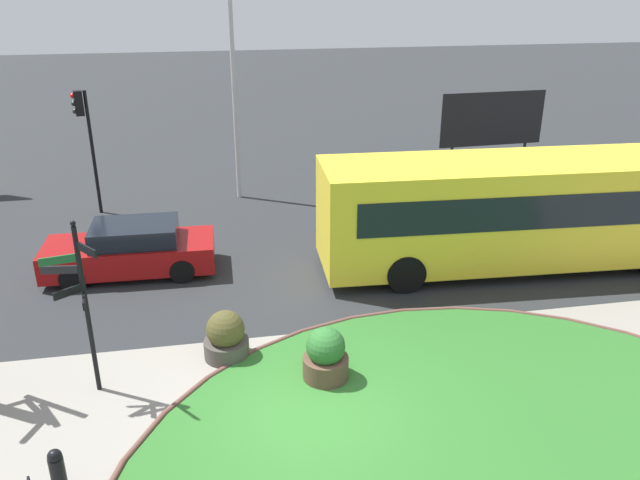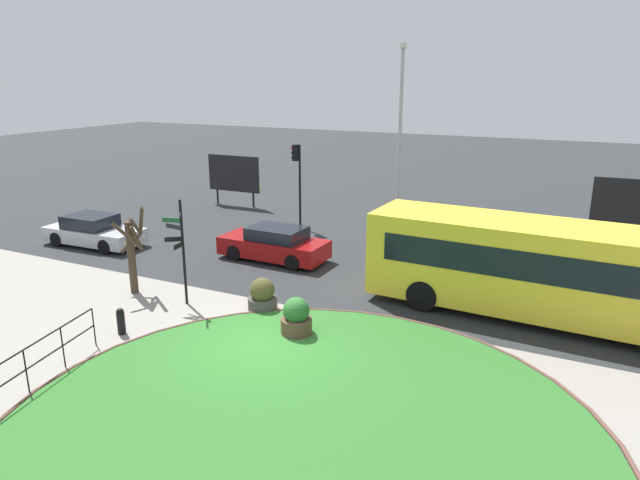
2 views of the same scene
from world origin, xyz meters
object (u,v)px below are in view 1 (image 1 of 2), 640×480
at_px(signpost_directional, 81,297).
at_px(billboard_left, 492,120).
at_px(bollard_foreground, 58,471).
at_px(lamppost_tall, 233,66).
at_px(car_near_lane, 131,250).
at_px(planter_kerbside, 226,337).
at_px(bus_yellow, 522,209).
at_px(traffic_light_near, 85,125).
at_px(planter_near_signpost, 326,358).

distance_m(signpost_directional, billboard_left, 18.96).
height_order(bollard_foreground, lamppost_tall, lamppost_tall).
relative_size(bollard_foreground, car_near_lane, 0.18).
relative_size(bollard_foreground, planter_kerbside, 0.76).
bearing_deg(lamppost_tall, car_near_lane, -119.28).
xyz_separation_m(bus_yellow, car_near_lane, (-10.39, 1.39, -0.95)).
bearing_deg(car_near_lane, traffic_light_near, -70.88).
height_order(car_near_lane, planter_kerbside, car_near_lane).
xyz_separation_m(lamppost_tall, planter_kerbside, (-0.97, -10.42, -4.12)).
bearing_deg(planter_near_signpost, traffic_light_near, 117.97).
relative_size(signpost_directional, traffic_light_near, 0.86).
distance_m(billboard_left, planter_near_signpost, 16.46).
bearing_deg(planter_kerbside, traffic_light_near, 111.91).
height_order(bus_yellow, car_near_lane, bus_yellow).
relative_size(bollard_foreground, lamppost_tall, 0.09).
relative_size(traffic_light_near, planter_kerbside, 3.79).
height_order(signpost_directional, bollard_foreground, signpost_directional).
bearing_deg(planter_near_signpost, signpost_directional, 173.93).
xyz_separation_m(bus_yellow, planter_near_signpost, (-6.24, -4.44, -1.07)).
bearing_deg(planter_kerbside, billboard_left, 47.19).
relative_size(signpost_directional, planter_kerbside, 3.27).
bearing_deg(traffic_light_near, bollard_foreground, 84.88).
relative_size(lamppost_tall, planter_kerbside, 8.00).
bearing_deg(planter_near_signpost, car_near_lane, 125.41).
xyz_separation_m(car_near_lane, billboard_left, (13.58, 7.57, 1.36)).
height_order(traffic_light_near, planter_near_signpost, traffic_light_near).
distance_m(traffic_light_near, planter_near_signpost, 12.51).
height_order(lamppost_tall, planter_kerbside, lamppost_tall).
distance_m(signpost_directional, planter_kerbside, 3.09).
height_order(signpost_directional, traffic_light_near, traffic_light_near).
bearing_deg(bollard_foreground, car_near_lane, 86.64).
height_order(car_near_lane, planter_near_signpost, car_near_lane).
bearing_deg(bus_yellow, lamppost_tall, 137.61).
bearing_deg(lamppost_tall, bollard_foreground, -105.10).
bearing_deg(planter_near_signpost, bollard_foreground, -155.24).
relative_size(signpost_directional, lamppost_tall, 0.41).
distance_m(signpost_directional, lamppost_tall, 11.97).
bearing_deg(billboard_left, signpost_directional, -139.59).
height_order(bollard_foreground, billboard_left, billboard_left).
bearing_deg(traffic_light_near, billboard_left, 179.51).
relative_size(traffic_light_near, billboard_left, 0.92).
xyz_separation_m(car_near_lane, lamppost_tall, (3.24, 5.79, 3.94)).
bearing_deg(bus_yellow, bollard_foreground, -146.06).
relative_size(car_near_lane, traffic_light_near, 1.10).
distance_m(car_near_lane, traffic_light_near, 5.74).
height_order(billboard_left, planter_kerbside, billboard_left).
height_order(bus_yellow, lamppost_tall, lamppost_tall).
distance_m(signpost_directional, planter_near_signpost, 4.71).
xyz_separation_m(bollard_foreground, lamppost_tall, (3.71, 13.75, 4.18)).
xyz_separation_m(bollard_foreground, traffic_light_near, (-1.14, 12.96, 2.56)).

